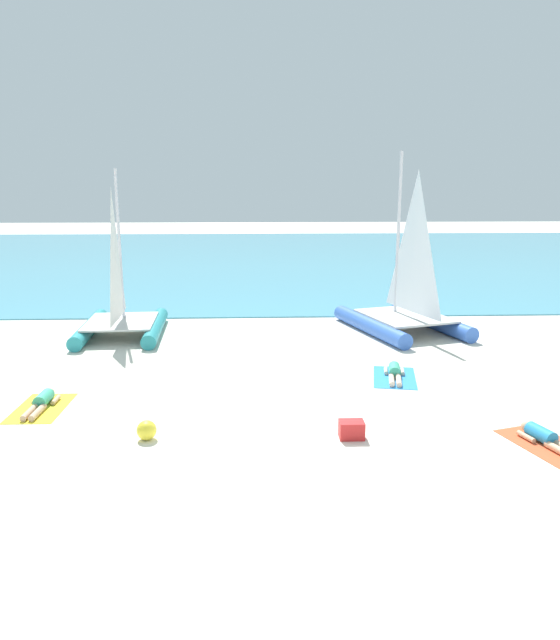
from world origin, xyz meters
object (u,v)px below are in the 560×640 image
(towel_left, at_px, (41,408))
(sailboat_blue, at_px, (404,306))
(towel_right, at_px, (548,445))
(towel_middle, at_px, (394,377))
(sunbather_right, at_px, (546,438))
(cooler_box, at_px, (352,430))
(sunbather_middle, at_px, (395,372))
(sunbather_left, at_px, (42,402))
(beach_ball, at_px, (147,430))
(sailboat_teal, at_px, (121,312))

(towel_left, bearing_deg, sailboat_blue, 34.58)
(sailboat_blue, distance_m, towel_right, 9.46)
(towel_middle, height_order, sunbather_right, sunbather_right)
(sunbather_right, distance_m, cooler_box, 3.81)
(sunbather_middle, xyz_separation_m, sunbather_right, (2.02, -4.33, 0.00))
(sailboat_blue, bearing_deg, sunbather_left, -162.82)
(towel_middle, distance_m, cooler_box, 4.20)
(towel_left, bearing_deg, sunbather_left, 89.20)
(towel_middle, xyz_separation_m, cooler_box, (-1.76, -3.81, 0.17))
(beach_ball, bearing_deg, sunbather_right, -3.99)
(sunbather_middle, relative_size, towel_right, 0.82)
(sailboat_teal, height_order, sunbather_middle, sailboat_teal)
(sunbather_left, relative_size, cooler_box, 3.12)
(sunbather_left, bearing_deg, towel_middle, 12.65)
(sailboat_teal, xyz_separation_m, sunbather_right, (10.24, -9.11, -0.69))
(sunbather_left, xyz_separation_m, beach_ball, (2.73, -1.90, 0.07))
(towel_left, bearing_deg, sailboat_teal, 86.58)
(sailboat_teal, distance_m, sunbather_middle, 9.54)
(sunbather_middle, bearing_deg, sailboat_teal, 160.90)
(towel_left, xyz_separation_m, sunbather_right, (10.64, -2.39, 0.13))
(towel_left, distance_m, sunbather_middle, 8.85)
(sailboat_teal, height_order, sunbather_left, sailboat_teal)
(towel_right, xyz_separation_m, sunbather_right, (-0.02, 0.06, 0.13))
(sunbather_right, bearing_deg, sunbather_middle, 98.15)
(sunbather_left, distance_m, sunbather_right, 10.92)
(cooler_box, bearing_deg, towel_middle, 65.22)
(towel_left, relative_size, sunbather_middle, 1.22)
(towel_right, relative_size, beach_ball, 4.74)
(sailboat_teal, relative_size, sunbather_right, 3.59)
(sailboat_teal, distance_m, towel_middle, 9.58)
(sunbather_left, height_order, towel_right, sunbather_left)
(towel_middle, relative_size, beach_ball, 4.74)
(sailboat_teal, bearing_deg, sunbather_right, -44.85)
(sunbather_right, xyz_separation_m, beach_ball, (-7.91, 0.55, 0.07))
(sailboat_blue, height_order, sunbather_left, sailboat_blue)
(towel_middle, relative_size, cooler_box, 3.80)
(towel_left, xyz_separation_m, beach_ball, (2.73, -1.84, 0.19))
(sailboat_teal, relative_size, towel_right, 2.91)
(towel_right, bearing_deg, beach_ball, 175.56)
(sailboat_blue, relative_size, towel_left, 3.22)
(sunbather_left, distance_m, towel_right, 10.96)
(sunbather_left, xyz_separation_m, towel_middle, (8.62, 1.81, -0.13))
(sailboat_teal, height_order, sailboat_blue, sailboat_blue)
(beach_ball, bearing_deg, towel_middle, 32.24)
(towel_middle, height_order, sunbather_middle, sunbather_middle)
(towel_left, distance_m, sunbather_right, 10.91)
(cooler_box, bearing_deg, beach_ball, 178.61)
(towel_middle, xyz_separation_m, sunbather_middle, (0.01, 0.07, 0.13))
(sailboat_blue, height_order, sunbather_middle, sailboat_blue)
(towel_left, relative_size, towel_middle, 1.00)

